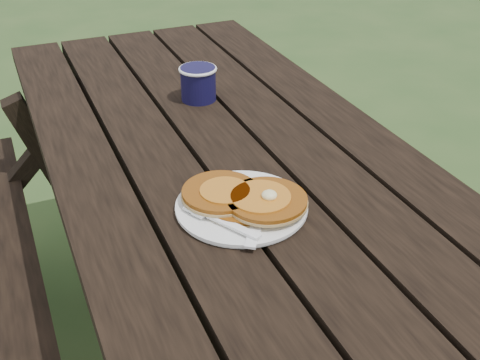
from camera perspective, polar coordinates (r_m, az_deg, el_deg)
name	(u,v)px	position (r m, az deg, el deg)	size (l,w,h in m)	color
picnic_table	(235,290)	(1.51, -0.52, -10.38)	(1.36, 1.80, 0.75)	black
plate	(241,207)	(1.11, 0.14, -2.58)	(0.24, 0.24, 0.01)	white
pancake_stack	(245,198)	(1.09, 0.45, -1.74)	(0.21, 0.20, 0.04)	#87460F
knife	(259,217)	(1.07, 1.81, -3.54)	(0.02, 0.18, 0.01)	white
fork	(233,226)	(1.04, -0.65, -4.38)	(0.03, 0.16, 0.01)	white
coffee_cup	(198,81)	(1.53, -3.98, 9.32)	(0.10, 0.10, 0.09)	black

